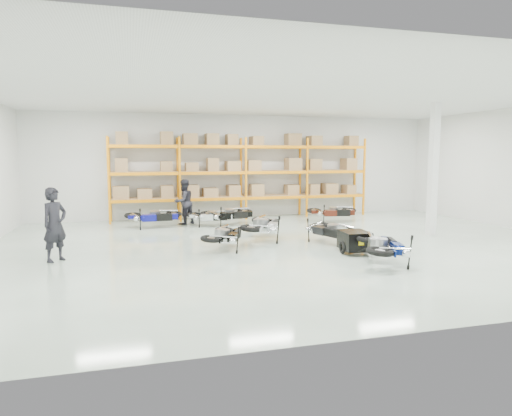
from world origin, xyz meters
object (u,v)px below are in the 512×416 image
object	(u,v)px
moto_touring_right	(330,226)
person_back	(184,202)
person_left	(55,225)
moto_back_b	(212,213)
moto_back_a	(154,213)
moto_silver_left	(264,221)
moto_black_far_left	(225,231)
moto_back_c	(229,211)
trailer	(354,241)
moto_back_d	(333,209)
moto_blue_centre	(383,241)

from	to	relation	value
moto_touring_right	person_back	distance (m)	6.55
person_left	moto_back_b	bearing A→B (deg)	-2.44
moto_touring_right	moto_back_a	distance (m)	6.95
moto_silver_left	person_back	bearing A→B (deg)	-35.63
moto_black_far_left	person_left	xyz separation A→B (m)	(-4.54, -0.27, 0.42)
moto_back_c	person_back	size ratio (longest dim) A/B	1.04
moto_touring_right	moto_back_b	world-z (taller)	moto_touring_right
trailer	moto_back_a	xyz separation A→B (m)	(-5.18, 6.23, 0.20)
moto_silver_left	person_back	size ratio (longest dim) A/B	1.13
person_back	moto_back_a	bearing A→B (deg)	-6.86
moto_back_b	moto_back_d	distance (m)	5.03
person_left	trailer	bearing A→B (deg)	-55.64
moto_back_b	moto_back_d	world-z (taller)	moto_back_d
moto_blue_centre	moto_back_b	bearing A→B (deg)	-48.02
moto_back_c	person_left	size ratio (longest dim) A/B	0.97
moto_blue_centre	moto_back_c	bearing A→B (deg)	-52.77
moto_back_c	person_left	world-z (taller)	person_left
moto_black_far_left	moto_back_a	world-z (taller)	moto_back_a
person_back	moto_touring_right	bearing A→B (deg)	95.60
moto_blue_centre	moto_touring_right	xyz separation A→B (m)	(-0.11, 2.90, -0.05)
moto_blue_centre	moto_silver_left	distance (m)	4.43
moto_back_d	person_back	distance (m)	6.10
moto_silver_left	moto_back_a	distance (m)	4.87
moto_touring_right	person_left	xyz separation A→B (m)	(-7.91, -0.37, 0.42)
moto_blue_centre	trailer	xyz separation A→B (m)	(-0.11, 1.30, -0.22)
moto_touring_right	person_left	size ratio (longest dim) A/B	0.91
trailer	person_left	distance (m)	8.02
moto_blue_centre	moto_silver_left	world-z (taller)	moto_silver_left
trailer	person_back	distance (m)	7.88
moto_back_a	moto_back_b	size ratio (longest dim) A/B	1.11
moto_black_far_left	person_left	distance (m)	4.56
moto_back_b	moto_blue_centre	bearing A→B (deg)	-146.74
moto_back_a	moto_touring_right	bearing A→B (deg)	-132.16
moto_blue_centre	person_left	world-z (taller)	person_left
moto_blue_centre	moto_touring_right	distance (m)	2.90
moto_blue_centre	person_back	xyz separation A→B (m)	(-4.08, 8.09, 0.31)
person_back	trailer	bearing A→B (deg)	88.52
moto_blue_centre	person_back	size ratio (longest dim) A/B	1.08
moto_back_b	person_back	bearing A→B (deg)	62.66
moto_back_d	person_left	bearing A→B (deg)	124.91
moto_back_d	moto_touring_right	bearing A→B (deg)	164.34
moto_back_d	person_back	bearing A→B (deg)	90.92
moto_blue_centre	moto_back_d	world-z (taller)	moto_blue_centre
person_back	moto_back_b	bearing A→B (deg)	110.55
moto_blue_centre	moto_back_a	world-z (taller)	moto_blue_centre
moto_black_far_left	person_left	size ratio (longest dim) A/B	0.92
moto_silver_left	moto_back_a	world-z (taller)	moto_silver_left
moto_back_a	moto_black_far_left	bearing A→B (deg)	-159.45
moto_back_a	person_left	world-z (taller)	person_left
moto_back_c	moto_back_a	bearing A→B (deg)	77.68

